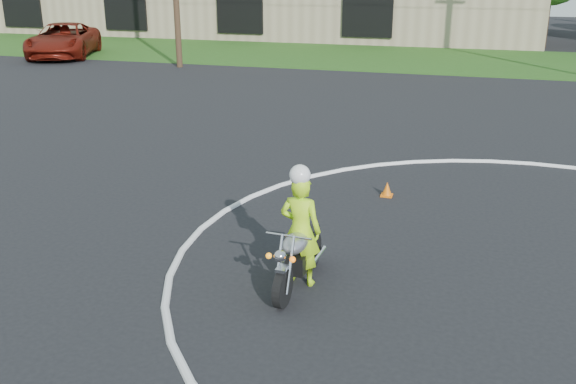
# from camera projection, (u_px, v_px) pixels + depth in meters

# --- Properties ---
(grass_strip) EXTENTS (120.00, 10.00, 0.02)m
(grass_strip) POSITION_uv_depth(u_px,v_px,m) (509.00, 62.00, 31.73)
(grass_strip) COLOR #1E4714
(grass_strip) RESTS_ON ground
(primary_motorcycle) EXTENTS (0.67, 1.92, 1.01)m
(primary_motorcycle) POSITION_uv_depth(u_px,v_px,m) (298.00, 256.00, 9.43)
(primary_motorcycle) COLOR black
(primary_motorcycle) RESTS_ON ground
(rider_primary_grp) EXTENTS (0.64, 0.45, 1.87)m
(rider_primary_grp) POSITION_uv_depth(u_px,v_px,m) (301.00, 227.00, 9.42)
(rider_primary_grp) COLOR #A8E518
(rider_primary_grp) RESTS_ON ground
(pickup_grp) EXTENTS (4.85, 6.77, 1.71)m
(pickup_grp) POSITION_uv_depth(u_px,v_px,m) (63.00, 40.00, 33.45)
(pickup_grp) COLOR #62140B
(pickup_grp) RESTS_ON ground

